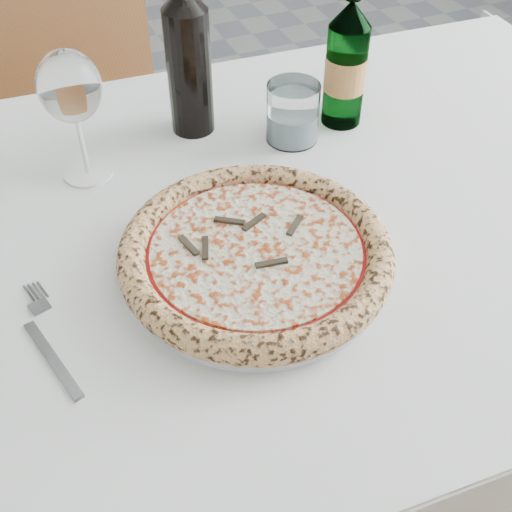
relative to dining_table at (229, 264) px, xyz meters
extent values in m
cube|color=brown|center=(0.00, 0.00, 0.06)|extent=(1.49, 0.91, 0.04)
cube|color=silver|center=(0.00, 0.00, 0.08)|extent=(1.55, 0.97, 0.01)
cube|color=silver|center=(0.00, 0.44, -0.03)|extent=(1.50, 0.01, 0.22)
cylinder|color=brown|center=(0.66, 0.35, -0.32)|extent=(0.06, 0.06, 0.71)
cube|color=brown|center=(-0.03, 0.73, -0.22)|extent=(0.48, 0.48, 0.04)
cube|color=brown|center=(-0.06, 0.92, 0.03)|extent=(0.42, 0.10, 0.46)
cylinder|color=brown|center=(0.12, 0.94, -0.46)|extent=(0.04, 0.04, 0.43)
cylinder|color=brown|center=(0.17, 0.58, -0.46)|extent=(0.04, 0.04, 0.43)
cylinder|color=brown|center=(-0.24, 0.88, -0.46)|extent=(0.04, 0.04, 0.43)
cylinder|color=brown|center=(-0.19, 0.52, -0.46)|extent=(0.04, 0.04, 0.43)
cylinder|color=white|center=(0.00, -0.10, 0.09)|extent=(0.33, 0.33, 0.01)
torus|color=white|center=(0.00, -0.10, 0.10)|extent=(0.33, 0.33, 0.01)
cylinder|color=#EDB96A|center=(0.00, -0.10, 0.10)|extent=(0.33, 0.33, 0.01)
torus|color=tan|center=(0.00, -0.10, 0.11)|extent=(0.34, 0.34, 0.04)
cylinder|color=#AA0600|center=(0.00, -0.10, 0.11)|extent=(0.29, 0.29, 0.00)
cylinder|color=beige|center=(0.00, -0.10, 0.12)|extent=(0.26, 0.26, 0.00)
cube|color=#423525|center=(0.03, -0.10, 0.12)|extent=(0.04, 0.01, 0.00)
cube|color=#423525|center=(0.03, -0.05, 0.12)|extent=(0.03, 0.04, 0.00)
cube|color=#423525|center=(-0.04, -0.04, 0.12)|extent=(0.03, 0.04, 0.00)
cube|color=#423525|center=(-0.04, -0.10, 0.12)|extent=(0.04, 0.01, 0.00)
cube|color=#423525|center=(-0.03, -0.15, 0.12)|extent=(0.03, 0.04, 0.00)
cube|color=#423525|center=(0.04, -0.17, 0.12)|extent=(0.03, 0.04, 0.00)
cube|color=slate|center=(-0.26, -0.14, 0.09)|extent=(0.04, 0.13, 0.00)
cube|color=slate|center=(-0.26, -0.06, 0.09)|extent=(0.03, 0.03, 0.00)
cylinder|color=slate|center=(-0.27, -0.04, 0.09)|extent=(0.00, 0.03, 0.00)
cylinder|color=slate|center=(-0.27, -0.04, 0.09)|extent=(0.00, 0.03, 0.00)
cylinder|color=slate|center=(-0.26, -0.04, 0.09)|extent=(0.00, 0.03, 0.00)
cylinder|color=slate|center=(-0.26, -0.04, 0.09)|extent=(0.00, 0.03, 0.00)
cylinder|color=white|center=(-0.15, 0.18, 0.09)|extent=(0.07, 0.07, 0.00)
cylinder|color=white|center=(-0.15, 0.18, 0.14)|extent=(0.01, 0.01, 0.10)
ellipsoid|color=white|center=(-0.15, 0.18, 0.23)|extent=(0.09, 0.09, 0.10)
cylinder|color=white|center=(0.17, 0.15, 0.13)|extent=(0.08, 0.08, 0.09)
cylinder|color=#A7C1D0|center=(0.17, 0.15, 0.11)|extent=(0.07, 0.07, 0.05)
cylinder|color=#246730|center=(0.27, 0.16, 0.17)|extent=(0.06, 0.06, 0.16)
cone|color=#246730|center=(0.27, 0.16, 0.27)|extent=(0.06, 0.06, 0.04)
cylinder|color=#F3BF60|center=(0.27, 0.16, 0.17)|extent=(0.07, 0.07, 0.06)
cylinder|color=black|center=(0.04, 0.24, 0.18)|extent=(0.07, 0.07, 0.20)
camera|label=1|loc=(-0.23, -0.63, 0.66)|focal=45.00mm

